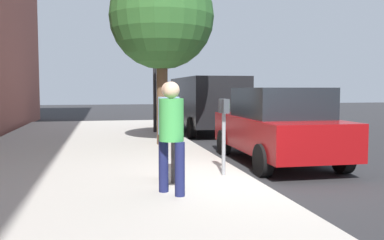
# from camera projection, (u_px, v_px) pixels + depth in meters

# --- Properties ---
(ground_plane) EXTENTS (80.00, 80.00, 0.00)m
(ground_plane) POSITION_uv_depth(u_px,v_px,m) (247.00, 182.00, 7.84)
(ground_plane) COLOR #2B2B2D
(ground_plane) RESTS_ON ground
(sidewalk_slab) EXTENTS (28.00, 6.00, 0.15)m
(sidewalk_slab) POSITION_uv_depth(u_px,v_px,m) (82.00, 186.00, 7.22)
(sidewalk_slab) COLOR #B7B2A8
(sidewalk_slab) RESTS_ON ground_plane
(parking_meter) EXTENTS (0.36, 0.12, 1.41)m
(parking_meter) POSITION_uv_depth(u_px,v_px,m) (224.00, 120.00, 7.68)
(parking_meter) COLOR gray
(parking_meter) RESTS_ON sidewalk_slab
(pedestrian_at_meter) EXTENTS (0.48, 0.37, 1.71)m
(pedestrian_at_meter) POSITION_uv_depth(u_px,v_px,m) (169.00, 124.00, 7.18)
(pedestrian_at_meter) COLOR #47474C
(pedestrian_at_meter) RESTS_ON sidewalk_slab
(pedestrian_bystander) EXTENTS (0.46, 0.37, 1.70)m
(pedestrian_bystander) POSITION_uv_depth(u_px,v_px,m) (171.00, 129.00, 6.28)
(pedestrian_bystander) COLOR #191E4C
(pedestrian_bystander) RESTS_ON sidewalk_slab
(parked_sedan_near) EXTENTS (4.42, 2.01, 1.77)m
(parked_sedan_near) POSITION_uv_depth(u_px,v_px,m) (277.00, 125.00, 9.76)
(parked_sedan_near) COLOR maroon
(parked_sedan_near) RESTS_ON ground_plane
(parked_van_far) EXTENTS (5.20, 2.12, 2.18)m
(parked_van_far) POSITION_uv_depth(u_px,v_px,m) (206.00, 101.00, 16.46)
(parked_van_far) COLOR black
(parked_van_far) RESTS_ON ground_plane
(street_tree) EXTENTS (2.96, 2.96, 5.11)m
(street_tree) POSITION_uv_depth(u_px,v_px,m) (162.00, 18.00, 11.84)
(street_tree) COLOR brown
(street_tree) RESTS_ON sidewalk_slab
(traffic_signal) EXTENTS (0.24, 0.44, 3.60)m
(traffic_signal) POSITION_uv_depth(u_px,v_px,m) (157.00, 66.00, 15.32)
(traffic_signal) COLOR black
(traffic_signal) RESTS_ON sidewalk_slab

